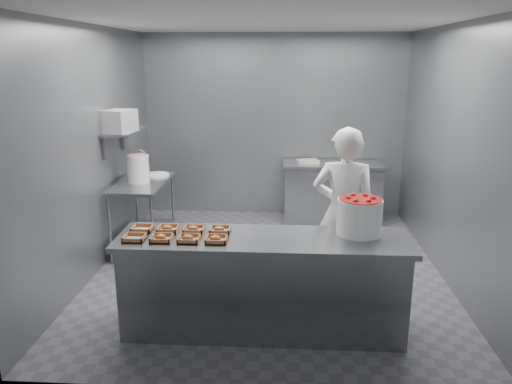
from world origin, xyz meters
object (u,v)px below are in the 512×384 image
tray_6 (194,229)px  strawberry_tub (360,215)px  back_counter (332,192)px  tray_5 (168,228)px  glaze_bucket (138,168)px  tray_4 (142,228)px  appliance (119,121)px  tray_0 (135,237)px  prep_table (143,205)px  tray_7 (220,229)px  tray_1 (161,238)px  service_counter (263,284)px  tray_3 (216,239)px  worker (344,213)px  tray_2 (189,238)px

tray_6 → strawberry_tub: strawberry_tub is taller
back_counter → tray_5: size_ratio=8.01×
tray_6 → glaze_bucket: size_ratio=0.44×
tray_4 → appliance: bearing=113.3°
tray_0 → strawberry_tub: strawberry_tub is taller
prep_table → tray_7: 2.24m
prep_table → tray_1: bearing=-69.7°
tray_4 → tray_6: size_ratio=1.00×
tray_4 → prep_table: bearing=106.2°
prep_table → glaze_bucket: bearing=-126.7°
back_counter → tray_6: bearing=-116.2°
service_counter → tray_3: bearing=-163.1°
tray_1 → tray_4: (-0.24, 0.24, -0.00)m
tray_0 → tray_1: 0.24m
tray_0 → tray_3: 0.72m
strawberry_tub → tray_0: bearing=-172.2°
tray_0 → tray_1: size_ratio=1.00×
prep_table → tray_4: bearing=-73.8°
tray_4 → tray_7: (0.72, -0.00, 0.00)m
tray_7 → worker: bearing=29.6°
tray_5 → tray_7: 0.48m
tray_0 → tray_2: size_ratio=1.00×
tray_5 → tray_6: 0.24m
service_counter → appliance: appliance is taller
tray_2 → tray_4: size_ratio=1.00×
tray_1 → glaze_bucket: bearing=111.3°
worker → glaze_bucket: worker is taller
tray_4 → tray_3: bearing=-18.8°
tray_3 → tray_5: bearing=153.1°
tray_3 → tray_4: size_ratio=1.00×
tray_1 → appliance: 2.23m
prep_table → glaze_bucket: glaze_bucket is taller
tray_3 → strawberry_tub: size_ratio=0.47×
tray_1 → tray_5: (0.00, 0.24, 0.00)m
tray_0 → tray_2: (0.48, -0.00, 0.00)m
service_counter → tray_4: bearing=173.8°
prep_table → tray_6: bearing=-61.1°
tray_5 → strawberry_tub: 1.74m
tray_5 → service_counter: bearing=-7.9°
worker → tray_4: bearing=28.4°
tray_1 → tray_7: size_ratio=1.00×
tray_3 → tray_2: bearing=180.0°
tray_3 → tray_4: tray_3 is taller
worker → tray_5: bearing=30.9°
tray_1 → tray_2: size_ratio=1.00×
tray_5 → appliance: (-0.94, 1.63, 0.78)m
tray_3 → tray_6: same height
worker → glaze_bucket: size_ratio=4.20×
tray_3 → back_counter: bearing=68.9°
tray_1 → tray_4: bearing=134.2°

